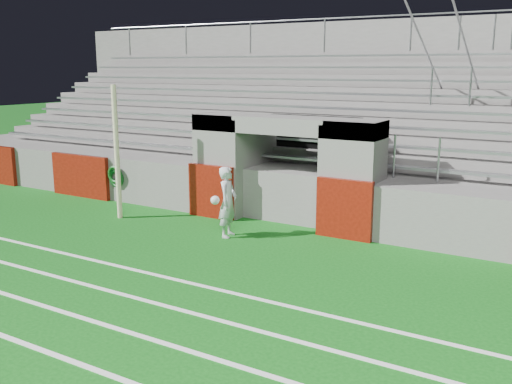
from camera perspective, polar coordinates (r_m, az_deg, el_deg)
The scene contains 5 objects.
ground at distance 11.34m, azimuth -5.56°, elevation -7.01°, with size 90.00×90.00×0.00m, color #0D5111.
field_post at distance 14.62m, azimuth -13.75°, elevation 3.84°, with size 0.13×0.13×3.35m, color beige.
stadium_structure at distance 17.90m, azimuth 9.61°, elevation 4.94°, with size 26.00×8.48×5.42m.
goalkeeper_with_ball at distance 12.78m, azimuth -2.86°, elevation -1.00°, with size 0.54×0.65×1.60m.
hose_coil at distance 16.51m, azimuth -13.86°, elevation 1.52°, with size 0.53×0.15×0.64m.
Camera 1 is at (6.37, -8.60, 3.75)m, focal length 40.00 mm.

